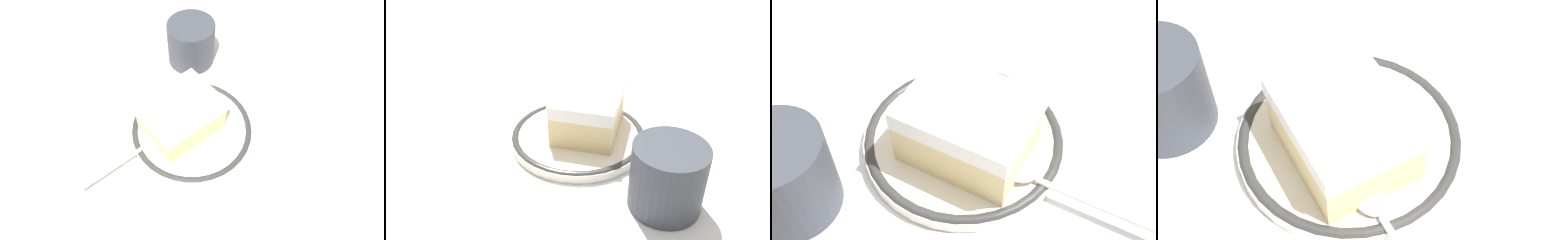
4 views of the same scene
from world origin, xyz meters
The scene contains 7 objects.
ground_plane centered at (0.00, 0.00, 0.00)m, with size 2.40×2.40×0.00m, color #B7B2A8.
placemat centered at (0.00, 0.00, 0.00)m, with size 0.42×0.35×0.00m, color white.
plate centered at (-0.02, 0.00, 0.01)m, with size 0.17×0.17×0.01m.
cake_slice centered at (-0.03, 0.01, 0.04)m, with size 0.10×0.08×0.06m.
spoon centered at (-0.08, 0.02, 0.02)m, with size 0.14×0.03×0.01m.
cup centered at (0.08, 0.11, 0.03)m, with size 0.08×0.08×0.07m.
napkin centered at (0.12, -0.02, 0.00)m, with size 0.10×0.12×0.00m, color white.
Camera 3 is at (-0.13, 0.22, 0.32)m, focal length 42.75 mm.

